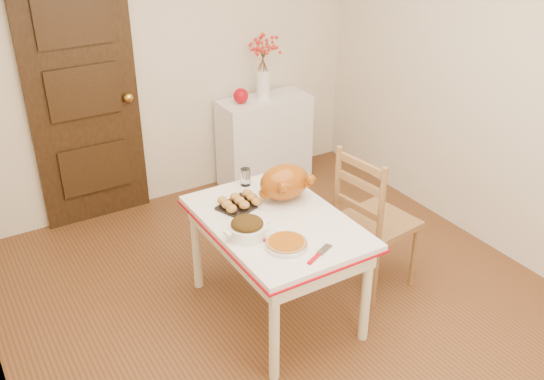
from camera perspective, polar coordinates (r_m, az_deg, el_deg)
floor at (r=4.11m, az=2.32°, el=-11.62°), size 3.50×4.00×0.00m
wall_back at (r=5.13m, az=-10.01°, el=12.15°), size 3.50×0.00×2.50m
wall_right at (r=4.60m, az=21.42°, el=8.77°), size 0.00×4.00×2.50m
door_back at (r=4.97m, az=-17.20°, el=8.13°), size 0.85×0.06×2.06m
sideboard at (r=5.56m, az=-0.71°, el=4.59°), size 0.82×0.36×0.82m
kitchen_table at (r=3.93m, az=0.38°, el=-7.16°), size 0.81×1.18×0.71m
chair_oak at (r=4.18m, az=9.77°, el=-2.65°), size 0.51×0.51×1.03m
berry_vase at (r=5.32m, az=-0.83°, el=11.21°), size 0.27×0.27×0.53m
apple at (r=5.28m, az=-2.93°, el=8.78°), size 0.13×0.13×0.13m
turkey_platter at (r=3.88m, az=1.18°, el=0.57°), size 0.40×0.32×0.25m
pumpkin_pie at (r=3.47m, az=1.36°, el=-4.96°), size 0.30×0.30×0.05m
stuffing_dish at (r=3.56m, az=-2.33°, el=-3.53°), size 0.30×0.24×0.11m
rolls_tray at (r=3.86m, az=-3.05°, el=-1.13°), size 0.31×0.28×0.07m
pie_server at (r=3.42m, az=4.46°, el=-5.96°), size 0.24×0.16×0.01m
carving_knife at (r=3.51m, az=0.51°, el=-4.89°), size 0.20×0.21×0.01m
drinking_glass at (r=4.12m, az=-2.50°, el=1.22°), size 0.09×0.09×0.12m
shaker_pair at (r=4.16m, az=0.18°, el=1.29°), size 0.09×0.06×0.09m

